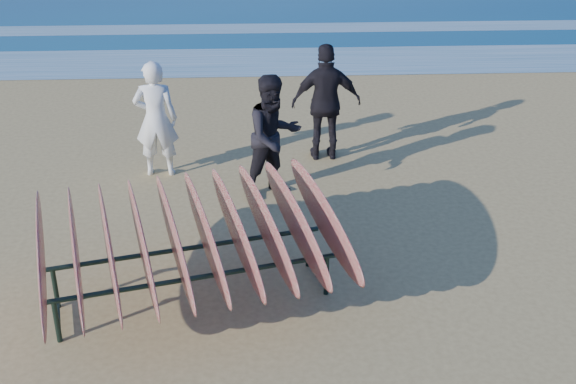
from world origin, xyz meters
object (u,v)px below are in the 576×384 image
person_dark_a (274,137)px  person_dark_b (326,103)px  person_white (156,119)px  surfboard_rack (190,237)px

person_dark_a → person_dark_b: bearing=27.3°
person_dark_a → person_white: bearing=125.6°
person_dark_a → person_dark_b: 1.62m
surfboard_rack → person_white: (-0.77, 3.57, 0.08)m
surfboard_rack → person_dark_b: 4.51m
person_white → person_dark_a: size_ratio=1.00×
person_dark_b → person_white: bearing=9.3°
surfboard_rack → person_dark_b: size_ratio=1.94×
person_dark_a → person_dark_b: size_ratio=0.96×
surfboard_rack → person_dark_b: bearing=50.6°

